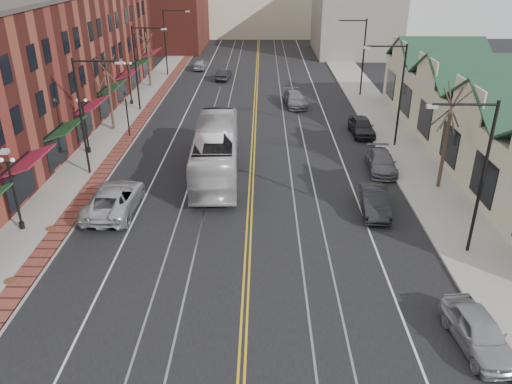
{
  "coord_description": "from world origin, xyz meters",
  "views": [
    {
      "loc": [
        0.72,
        -16.38,
        14.14
      ],
      "look_at": [
        0.39,
        9.06,
        2.0
      ],
      "focal_mm": 35.0,
      "sensor_mm": 36.0,
      "label": 1
    }
  ],
  "objects_px": {
    "parked_car_b": "(374,201)",
    "parked_car_d": "(362,126)",
    "parked_car_a": "(478,331)",
    "parked_car_c": "(381,162)",
    "transit_bus": "(216,151)",
    "parked_suv": "(114,199)"
  },
  "relations": [
    {
      "from": "transit_bus",
      "to": "parked_car_b",
      "type": "relative_size",
      "value": 2.83
    },
    {
      "from": "parked_car_a",
      "to": "parked_car_c",
      "type": "bearing_deg",
      "value": 83.89
    },
    {
      "from": "parked_car_b",
      "to": "parked_car_d",
      "type": "bearing_deg",
      "value": 86.67
    },
    {
      "from": "transit_bus",
      "to": "parked_car_a",
      "type": "relative_size",
      "value": 2.94
    },
    {
      "from": "transit_bus",
      "to": "parked_car_a",
      "type": "xyz_separation_m",
      "value": [
        11.8,
        -17.25,
        -1.01
      ]
    },
    {
      "from": "transit_bus",
      "to": "parked_car_c",
      "type": "height_order",
      "value": "transit_bus"
    },
    {
      "from": "transit_bus",
      "to": "parked_car_c",
      "type": "distance_m",
      "value": 11.87
    },
    {
      "from": "parked_suv",
      "to": "parked_car_c",
      "type": "xyz_separation_m",
      "value": [
        17.49,
        6.5,
        -0.16
      ]
    },
    {
      "from": "transit_bus",
      "to": "parked_car_d",
      "type": "distance_m",
      "value": 14.63
    },
    {
      "from": "parked_car_a",
      "to": "parked_car_d",
      "type": "xyz_separation_m",
      "value": [
        0.0,
        25.84,
        0.05
      ]
    },
    {
      "from": "transit_bus",
      "to": "parked_suv",
      "type": "bearing_deg",
      "value": 43.54
    },
    {
      "from": "parked_car_b",
      "to": "transit_bus",
      "type": "bearing_deg",
      "value": 153.72
    },
    {
      "from": "parked_suv",
      "to": "parked_car_c",
      "type": "height_order",
      "value": "parked_suv"
    },
    {
      "from": "parked_suv",
      "to": "parked_car_d",
      "type": "relative_size",
      "value": 1.33
    },
    {
      "from": "parked_car_a",
      "to": "parked_car_d",
      "type": "height_order",
      "value": "parked_car_d"
    },
    {
      "from": "transit_bus",
      "to": "parked_suv",
      "type": "distance_m",
      "value": 8.24
    },
    {
      "from": "parked_suv",
      "to": "parked_car_c",
      "type": "distance_m",
      "value": 18.66
    },
    {
      "from": "transit_bus",
      "to": "parked_car_d",
      "type": "bearing_deg",
      "value": -146.42
    },
    {
      "from": "parked_suv",
      "to": "parked_car_c",
      "type": "bearing_deg",
      "value": -159.31
    },
    {
      "from": "transit_bus",
      "to": "parked_car_b",
      "type": "height_order",
      "value": "transit_bus"
    },
    {
      "from": "parked_car_a",
      "to": "parked_car_b",
      "type": "relative_size",
      "value": 0.96
    },
    {
      "from": "parked_car_b",
      "to": "parked_car_c",
      "type": "height_order",
      "value": "parked_car_b"
    }
  ]
}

